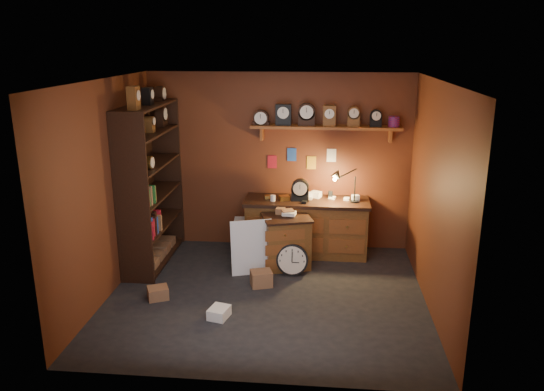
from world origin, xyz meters
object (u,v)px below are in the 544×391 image
at_px(low_cabinet, 286,239).
at_px(shelving_unit, 148,178).
at_px(workbench, 306,224).
at_px(big_round_clock, 292,260).

bearing_deg(low_cabinet, shelving_unit, 162.67).
xyz_separation_m(workbench, low_cabinet, (-0.27, -0.52, -0.07)).
bearing_deg(workbench, low_cabinet, -117.50).
xyz_separation_m(low_cabinet, big_round_clock, (0.10, -0.28, -0.19)).
bearing_deg(shelving_unit, big_round_clock, -8.37).
height_order(shelving_unit, workbench, shelving_unit).
bearing_deg(low_cabinet, workbench, 45.79).
xyz_separation_m(shelving_unit, workbench, (2.24, 0.49, -0.78)).
bearing_deg(big_round_clock, low_cabinet, 109.85).
height_order(workbench, big_round_clock, workbench).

